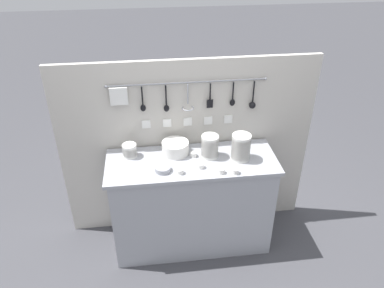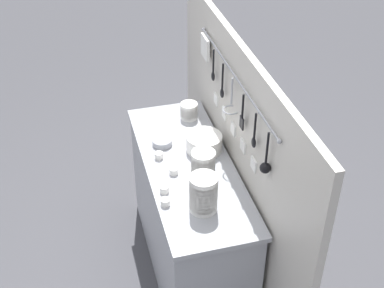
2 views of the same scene
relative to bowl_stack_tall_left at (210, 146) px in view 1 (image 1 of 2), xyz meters
name	(u,v)px [view 1 (image 1 of 2)]	position (x,y,z in m)	size (l,w,h in m)	color
ground_plane	(192,239)	(-0.15, -0.04, -0.98)	(20.00, 20.00, 0.00)	#424247
counter	(192,203)	(-0.15, -0.04, -0.53)	(1.37, 0.52, 0.88)	#9EA0A8
back_wall	(187,148)	(-0.15, 0.25, -0.16)	(2.17, 0.11, 1.62)	#BCB7AD
bowl_stack_tall_left	(210,146)	(0.00, 0.00, 0.00)	(0.14, 0.14, 0.19)	silver
bowl_stack_wide_centre	(130,150)	(-0.64, 0.08, -0.04)	(0.11, 0.11, 0.11)	silver
bowl_stack_nested_right	(241,147)	(0.24, -0.07, 0.01)	(0.15, 0.15, 0.22)	silver
plate_stack	(175,148)	(-0.27, 0.08, -0.04)	(0.22, 0.22, 0.10)	silver
steel_mixing_bowl	(163,169)	(-0.39, -0.15, -0.08)	(0.12, 0.12, 0.04)	#93969E
cup_mid_row	(180,171)	(-0.26, -0.20, -0.08)	(0.05, 0.05, 0.04)	silver
cup_front_left	(201,166)	(-0.09, -0.15, -0.08)	(0.05, 0.05, 0.04)	silver
cup_edge_near	(193,154)	(-0.13, 0.01, -0.08)	(0.05, 0.05, 0.04)	silver
cup_centre	(235,171)	(0.15, -0.26, -0.08)	(0.05, 0.05, 0.04)	silver
cup_beside_plates	(221,171)	(0.05, -0.24, -0.08)	(0.05, 0.05, 0.04)	silver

